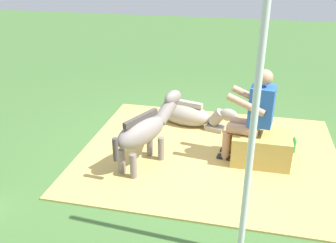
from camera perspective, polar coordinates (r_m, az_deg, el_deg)
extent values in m
plane|color=#426B33|center=(5.17, 3.30, -5.64)|extent=(24.00, 24.00, 0.00)
cube|color=tan|center=(5.28, 6.28, -4.95)|extent=(3.57, 2.97, 0.02)
cube|color=tan|center=(5.11, 14.18, -4.08)|extent=(0.76, 0.54, 0.43)
cylinder|color=tan|center=(4.91, 11.47, -1.26)|extent=(0.42, 0.20, 0.14)
cylinder|color=tan|center=(5.07, 8.98, -3.81)|extent=(0.11, 0.11, 0.43)
cube|color=black|center=(5.16, 8.84, -5.63)|extent=(0.23, 0.13, 0.06)
cylinder|color=tan|center=(5.09, 11.89, -0.33)|extent=(0.42, 0.20, 0.14)
cylinder|color=tan|center=(5.24, 9.47, -2.83)|extent=(0.11, 0.11, 0.43)
cube|color=black|center=(5.33, 9.33, -4.60)|extent=(0.23, 0.13, 0.06)
cube|color=#2659B2|center=(4.84, 14.34, 2.37)|extent=(0.34, 0.32, 0.52)
cylinder|color=tan|center=(4.70, 11.97, 2.56)|extent=(0.51, 0.16, 0.26)
cylinder|color=tan|center=(4.99, 12.62, 3.86)|extent=(0.51, 0.16, 0.26)
sphere|color=tan|center=(4.71, 14.83, 6.63)|extent=(0.20, 0.20, 0.20)
ellipsoid|color=slate|center=(4.72, -4.17, -1.61)|extent=(0.64, 0.90, 0.34)
cylinder|color=slate|center=(5.12, -2.84, -3.67)|extent=(0.09, 0.09, 0.36)
cylinder|color=slate|center=(5.01, -1.08, -4.33)|extent=(0.09, 0.09, 0.36)
cylinder|color=slate|center=(4.77, -7.18, -6.21)|extent=(0.09, 0.09, 0.36)
cylinder|color=slate|center=(4.65, -5.39, -7.01)|extent=(0.09, 0.09, 0.36)
cylinder|color=slate|center=(5.02, -0.46, 1.44)|extent=(0.32, 0.41, 0.33)
ellipsoid|color=slate|center=(5.09, 0.77, 3.74)|extent=(0.28, 0.36, 0.20)
cube|color=#433D3A|center=(4.64, -4.25, 0.49)|extent=(0.30, 0.57, 0.08)
cylinder|color=#433D3A|center=(4.44, -8.15, -4.33)|extent=(0.07, 0.07, 0.30)
ellipsoid|color=gray|center=(6.06, 2.62, 1.10)|extent=(0.95, 0.60, 0.36)
cube|color=gray|center=(5.94, 7.34, -1.01)|extent=(0.33, 0.30, 0.10)
cylinder|color=gray|center=(5.85, 7.63, 0.62)|extent=(0.32, 0.24, 0.30)
ellipsoid|color=gray|center=(5.77, 9.35, 1.01)|extent=(0.33, 0.23, 0.20)
cube|color=#B5A999|center=(5.95, 3.36, 2.72)|extent=(0.45, 0.19, 0.08)
cylinder|color=#268C3F|center=(5.51, 18.86, -3.75)|extent=(0.07, 0.07, 0.22)
cone|color=#268C3F|center=(5.45, 19.06, -2.47)|extent=(0.06, 0.06, 0.06)
cylinder|color=silver|center=(3.08, 12.87, -2.95)|extent=(0.06, 0.06, 2.44)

